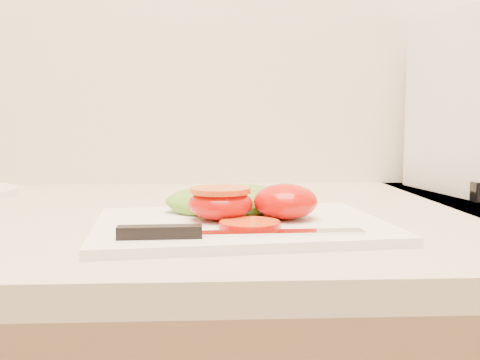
{
  "coord_description": "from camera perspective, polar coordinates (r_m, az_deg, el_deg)",
  "views": [
    {
      "loc": [
        -0.16,
        0.96,
        1.05
      ],
      "look_at": [
        -0.13,
        1.56,
        0.99
      ],
      "focal_mm": 40.0,
      "sensor_mm": 36.0,
      "label": 1
    }
  ],
  "objects": [
    {
      "name": "tomato_half_cut",
      "position": [
        0.6,
        -2.09,
        -2.37
      ],
      "size": [
        0.07,
        0.07,
        0.04
      ],
      "color": "#C41400",
      "rests_on": "cutting_board"
    },
    {
      "name": "tomato_half_dome",
      "position": [
        0.61,
        4.86,
        -2.29
      ],
      "size": [
        0.07,
        0.07,
        0.04
      ],
      "primitive_type": "ellipsoid",
      "color": "#C41400",
      "rests_on": "cutting_board"
    },
    {
      "name": "tomato_slice_0",
      "position": [
        0.56,
        1.05,
        -4.76
      ],
      "size": [
        0.06,
        0.06,
        0.01
      ],
      "primitive_type": "cylinder",
      "color": "#CB501E",
      "rests_on": "cutting_board"
    },
    {
      "name": "lettuce_leaf_0",
      "position": [
        0.66,
        -2.0,
        -2.28
      ],
      "size": [
        0.14,
        0.09,
        0.03
      ],
      "primitive_type": "ellipsoid",
      "rotation": [
        0.0,
        0.0,
        0.02
      ],
      "color": "olive",
      "rests_on": "cutting_board"
    },
    {
      "name": "knife",
      "position": [
        0.52,
        -3.39,
        -5.58
      ],
      "size": [
        0.24,
        0.04,
        0.01
      ],
      "rotation": [
        0.0,
        0.0,
        0.04
      ],
      "color": "silver",
      "rests_on": "cutting_board"
    },
    {
      "name": "cutting_board",
      "position": [
        0.6,
        0.05,
        -4.86
      ],
      "size": [
        0.34,
        0.26,
        0.01
      ],
      "primitive_type": "cube",
      "rotation": [
        0.0,
        0.0,
        0.11
      ],
      "color": "white",
      "rests_on": "counter"
    },
    {
      "name": "lettuce_leaf_1",
      "position": [
        0.67,
        1.33,
        -2.1
      ],
      "size": [
        0.15,
        0.15,
        0.03
      ],
      "primitive_type": "ellipsoid",
      "rotation": [
        0.0,
        0.0,
        0.84
      ],
      "color": "olive",
      "rests_on": "cutting_board"
    }
  ]
}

